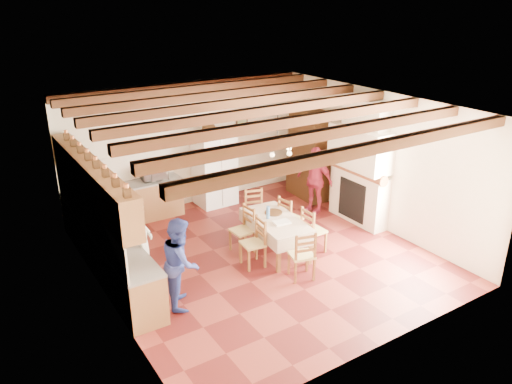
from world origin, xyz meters
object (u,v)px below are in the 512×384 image
chair_left_near (253,243)px  person_man (141,243)px  dining_table (276,223)px  microwave (154,173)px  chair_left_far (242,230)px  chair_right_near (314,230)px  person_woman_red (314,180)px  refrigerator (214,168)px  person_woman_blue (181,262)px  hutch (308,154)px  chair_end_far (256,212)px  chair_end_near (302,254)px  chair_right_far (290,217)px

chair_left_near → person_man: (-2.01, 0.44, 0.37)m
dining_table → microwave: microwave is taller
chair_left_far → chair_right_near: 1.43m
chair_left_near → person_woman_red: person_woman_red is taller
refrigerator → dining_table: 2.91m
dining_table → chair_left_near: bearing=-162.0°
refrigerator → chair_right_near: refrigerator is taller
dining_table → person_woman_blue: (-2.34, -0.64, 0.14)m
chair_left_far → person_man: size_ratio=0.56×
hutch → chair_left_near: 3.85m
chair_left_far → chair_end_far: same height
person_woman_red → microwave: bearing=-137.6°
chair_end_near → person_woman_red: bearing=-116.7°
chair_left_far → chair_end_near: same height
dining_table → chair_end_near: 1.10m
dining_table → chair_left_far: (-0.57, 0.37, -0.16)m
chair_right_near → chair_right_far: (-0.05, 0.73, 0.00)m
chair_end_far → person_man: 2.96m
person_man → person_woman_red: size_ratio=1.06×
dining_table → chair_right_far: chair_right_far is taller
hutch → chair_left_near: hutch is taller
dining_table → chair_left_far: chair_left_far is taller
microwave → chair_end_far: bearing=-48.8°
refrigerator → hutch: bearing=-22.6°
chair_left_near → chair_right_far: 1.40m
chair_right_near → chair_end_near: same height
chair_left_near → person_woman_blue: size_ratio=0.62×
person_man → person_woman_red: person_man is taller
person_woman_red → chair_right_far: bearing=-76.1°
microwave → chair_right_near: bearing=-54.8°
person_woman_blue → person_woman_red: person_woman_red is taller
hutch → person_woman_blue: 5.43m
person_woman_red → chair_left_near: bearing=-80.6°
chair_end_near → chair_end_far: size_ratio=1.00×
dining_table → chair_end_near: chair_end_near is taller
chair_left_far → chair_end_near: 1.49m
microwave → person_woman_blue: bearing=-101.0°
chair_left_far → chair_right_far: 1.17m
chair_end_far → chair_left_near: bearing=-108.7°
refrigerator → chair_end_near: refrigerator is taller
chair_right_far → hutch: bearing=-53.9°
refrigerator → chair_right_far: bearing=-81.7°
chair_left_near → chair_end_far: same height
person_woman_blue → person_woman_red: (4.25, 1.81, 0.02)m
chair_left_near → chair_right_far: size_ratio=1.00×
chair_right_far → person_man: 3.32m
chair_end_far → microwave: (-1.48, 1.99, 0.58)m
chair_right_far → refrigerator: bearing=1.9°
chair_end_far → chair_right_near: bearing=-53.5°
chair_left_near → microwave: (-0.65, 3.18, 0.58)m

